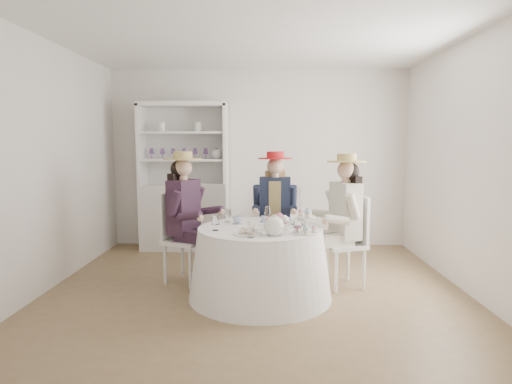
{
  "coord_description": "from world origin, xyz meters",
  "views": [
    {
      "loc": [
        0.11,
        -4.6,
        1.59
      ],
      "look_at": [
        0.0,
        0.1,
        1.05
      ],
      "focal_mm": 30.0,
      "sensor_mm": 36.0,
      "label": 1
    }
  ],
  "objects": [
    {
      "name": "ground",
      "position": [
        0.0,
        0.0,
        0.0
      ],
      "size": [
        4.5,
        4.5,
        0.0
      ],
      "primitive_type": "plane",
      "color": "brown",
      "rests_on": "ground"
    },
    {
      "name": "ceiling",
      "position": [
        0.0,
        0.0,
        2.7
      ],
      "size": [
        4.5,
        4.5,
        0.0
      ],
      "primitive_type": "plane",
      "rotation": [
        3.14,
        0.0,
        0.0
      ],
      "color": "white",
      "rests_on": "wall_back"
    },
    {
      "name": "wall_back",
      "position": [
        0.0,
        2.0,
        1.35
      ],
      "size": [
        4.5,
        0.0,
        4.5
      ],
      "primitive_type": "plane",
      "rotation": [
        1.57,
        0.0,
        0.0
      ],
      "color": "silver",
      "rests_on": "ground"
    },
    {
      "name": "wall_front",
      "position": [
        0.0,
        -2.0,
        1.35
      ],
      "size": [
        4.5,
        0.0,
        4.5
      ],
      "primitive_type": "plane",
      "rotation": [
        -1.57,
        0.0,
        0.0
      ],
      "color": "silver",
      "rests_on": "ground"
    },
    {
      "name": "wall_left",
      "position": [
        -2.25,
        0.0,
        1.35
      ],
      "size": [
        0.0,
        4.5,
        4.5
      ],
      "primitive_type": "plane",
      "rotation": [
        1.57,
        0.0,
        1.57
      ],
      "color": "silver",
      "rests_on": "ground"
    },
    {
      "name": "wall_right",
      "position": [
        2.25,
        0.0,
        1.35
      ],
      "size": [
        0.0,
        4.5,
        4.5
      ],
      "primitive_type": "plane",
      "rotation": [
        1.57,
        0.0,
        -1.57
      ],
      "color": "silver",
      "rests_on": "ground"
    },
    {
      "name": "tea_table",
      "position": [
        0.05,
        -0.3,
        0.36
      ],
      "size": [
        1.47,
        1.47,
        0.73
      ],
      "rotation": [
        0.0,
        0.0,
        0.35
      ],
      "color": "white",
      "rests_on": "ground"
    },
    {
      "name": "hutch",
      "position": [
        -1.1,
        1.74,
        0.78
      ],
      "size": [
        1.29,
        0.5,
        2.18
      ],
      "rotation": [
        0.0,
        0.0,
        0.01
      ],
      "color": "silver",
      "rests_on": "ground"
    },
    {
      "name": "side_table",
      "position": [
        0.49,
        1.7,
        0.31
      ],
      "size": [
        0.49,
        0.49,
        0.63
      ],
      "primitive_type": "cube",
      "rotation": [
        0.0,
        0.0,
        0.24
      ],
      "color": "silver",
      "rests_on": "ground"
    },
    {
      "name": "hatbox",
      "position": [
        0.49,
        1.7,
        0.77
      ],
      "size": [
        0.3,
        0.3,
        0.29
      ],
      "primitive_type": "cylinder",
      "rotation": [
        0.0,
        0.0,
        0.05
      ],
      "color": "black",
      "rests_on": "side_table"
    },
    {
      "name": "guest_left",
      "position": [
        -0.8,
        0.15,
        0.84
      ],
      "size": [
        0.63,
        0.57,
        1.5
      ],
      "rotation": [
        0.0,
        0.0,
        1.15
      ],
      "color": "silver",
      "rests_on": "ground"
    },
    {
      "name": "guest_mid",
      "position": [
        0.22,
        0.65,
        0.84
      ],
      "size": [
        0.54,
        0.56,
        1.49
      ],
      "rotation": [
        0.0,
        0.0,
        -0.04
      ],
      "color": "silver",
      "rests_on": "ground"
    },
    {
      "name": "guest_right",
      "position": [
        0.96,
        0.02,
        0.83
      ],
      "size": [
        0.61,
        0.56,
        1.48
      ],
      "rotation": [
        0.0,
        0.0,
        -1.23
      ],
      "color": "silver",
      "rests_on": "ground"
    },
    {
      "name": "spare_chair",
      "position": [
        -0.59,
        1.28,
        0.55
      ],
      "size": [
        0.53,
        0.53,
        1.03
      ],
      "rotation": [
        0.0,
        0.0,
        2.87
      ],
      "color": "silver",
      "rests_on": "ground"
    },
    {
      "name": "teacup_a",
      "position": [
        -0.19,
        -0.12,
        0.77
      ],
      "size": [
        0.12,
        0.12,
        0.08
      ],
      "primitive_type": "imported",
      "rotation": [
        0.0,
        0.0,
        0.23
      ],
      "color": "white",
      "rests_on": "tea_table"
    },
    {
      "name": "teacup_b",
      "position": [
        0.09,
        -0.01,
        0.76
      ],
      "size": [
        0.08,
        0.08,
        0.06
      ],
      "primitive_type": "imported",
      "rotation": [
        0.0,
        0.0,
        0.27
      ],
      "color": "white",
      "rests_on": "tea_table"
    },
    {
      "name": "teacup_c",
      "position": [
        0.33,
        -0.17,
        0.77
      ],
      "size": [
        0.11,
        0.11,
        0.07
      ],
      "primitive_type": "imported",
      "rotation": [
        0.0,
        0.0,
        0.25
      ],
      "color": "white",
      "rests_on": "tea_table"
    },
    {
      "name": "flower_bowl",
      "position": [
        0.25,
        -0.4,
        0.76
      ],
      "size": [
        0.26,
        0.26,
        0.06
      ],
      "primitive_type": "imported",
      "rotation": [
        0.0,
        0.0,
        -0.16
      ],
      "color": "white",
      "rests_on": "tea_table"
    },
    {
      "name": "flower_arrangement",
      "position": [
        0.25,
        -0.38,
        0.83
      ],
      "size": [
        0.2,
        0.2,
        0.07
      ],
      "rotation": [
        0.0,
        0.0,
        -0.19
      ],
      "color": "pink",
      "rests_on": "tea_table"
    },
    {
      "name": "table_teapot",
      "position": [
        0.19,
        -0.67,
        0.82
      ],
      "size": [
        0.27,
        0.19,
        0.2
      ],
      "rotation": [
        0.0,
        0.0,
        -0.38
      ],
      "color": "white",
      "rests_on": "tea_table"
    },
    {
      "name": "sandwich_plate",
      "position": [
        -0.06,
        -0.63,
        0.75
      ],
      "size": [
        0.28,
        0.28,
        0.06
      ],
      "rotation": [
        0.0,
        0.0,
        0.14
      ],
      "color": "white",
      "rests_on": "tea_table"
    },
    {
      "name": "cupcake_stand",
      "position": [
        0.49,
        -0.58,
        0.81
      ],
      "size": [
        0.24,
        0.24,
        0.23
      ],
      "rotation": [
        0.0,
        0.0,
        -0.04
      ],
      "color": "white",
      "rests_on": "tea_table"
    },
    {
      "name": "stemware_set",
      "position": [
        0.05,
        -0.3,
        0.8
      ],
      "size": [
        0.96,
        1.0,
        0.15
      ],
      "color": "white",
      "rests_on": "tea_table"
    }
  ]
}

